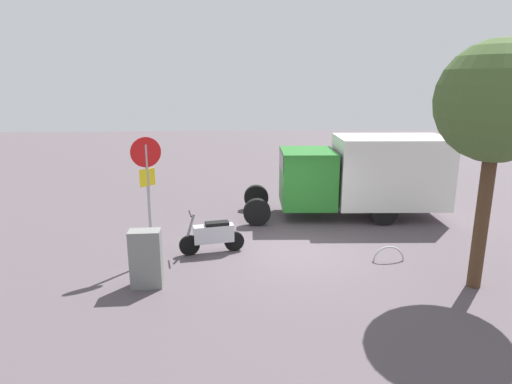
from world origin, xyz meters
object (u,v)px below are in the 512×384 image
(box_truck_near, at_px, (362,173))
(utility_cabinet, at_px, (146,259))
(stop_sign, at_px, (148,180))
(motorcycle, at_px, (213,235))
(bike_rack_hoop, at_px, (388,261))
(street_tree, at_px, (497,104))

(box_truck_near, relative_size, utility_cabinet, 5.08)
(stop_sign, bearing_deg, motorcycle, -160.28)
(motorcycle, relative_size, bike_rack_hoop, 2.11)
(box_truck_near, distance_m, street_tree, 6.19)
(box_truck_near, xyz_separation_m, bike_rack_hoop, (0.30, 3.96, -1.57))
(box_truck_near, relative_size, motorcycle, 3.89)
(motorcycle, bearing_deg, street_tree, 147.28)
(utility_cabinet, relative_size, bike_rack_hoop, 1.61)
(stop_sign, distance_m, street_tree, 8.19)
(stop_sign, distance_m, bike_rack_hoop, 6.64)
(box_truck_near, relative_size, bike_rack_hoop, 8.19)
(street_tree, xyz_separation_m, bike_rack_hoop, (1.49, -1.52, -4.19))
(stop_sign, bearing_deg, bike_rack_hoop, 177.81)
(motorcycle, bearing_deg, box_truck_near, -159.70)
(motorcycle, relative_size, stop_sign, 0.54)
(stop_sign, height_order, bike_rack_hoop, stop_sign)
(motorcycle, distance_m, utility_cabinet, 2.46)
(street_tree, xyz_separation_m, utility_cabinet, (7.60, -0.34, -3.50))
(utility_cabinet, bearing_deg, street_tree, 177.45)
(utility_cabinet, bearing_deg, box_truck_near, -141.30)
(motorcycle, height_order, bike_rack_hoop, motorcycle)
(stop_sign, xyz_separation_m, street_tree, (-7.75, 1.76, 1.98))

